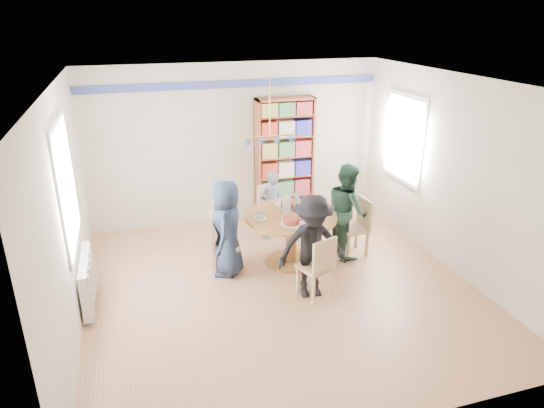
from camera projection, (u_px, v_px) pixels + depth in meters
name	position (u px, v px, depth m)	size (l,w,h in m)	color
ground	(281.00, 287.00, 6.50)	(5.00, 5.00, 0.00)	tan
room_shell	(244.00, 153.00, 6.59)	(5.00, 5.00, 5.00)	white
radiator	(88.00, 280.00, 5.99)	(0.12, 1.00, 0.60)	silver
dining_table	(291.00, 228.00, 6.95)	(1.30, 1.30, 0.75)	brown
chair_left	(219.00, 241.00, 6.74)	(0.43, 0.43, 0.86)	#D1AF80
chair_right	(358.00, 224.00, 7.25)	(0.41, 0.41, 0.88)	#D1AF80
chair_far	(271.00, 207.00, 7.93)	(0.48, 0.48, 0.85)	#D1AF80
chair_near	(319.00, 265.00, 6.11)	(0.48, 0.48, 0.85)	#D1AF80
person_left	(227.00, 228.00, 6.62)	(0.67, 0.43, 1.37)	#1A2439
person_right	(347.00, 210.00, 7.17)	(0.69, 0.54, 1.42)	#1A3528
person_far	(271.00, 205.00, 7.75)	(0.41, 0.27, 1.13)	gray
person_near	(312.00, 247.00, 6.08)	(0.89, 0.51, 1.38)	black
bookshelf	(285.00, 160.00, 8.42)	(1.01, 0.30, 2.12)	brown
tableware	(289.00, 210.00, 6.87)	(1.13, 1.13, 0.30)	white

